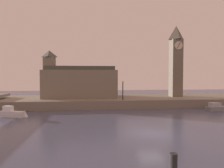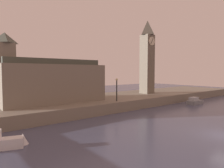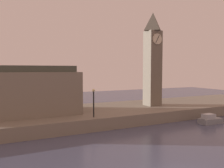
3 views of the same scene
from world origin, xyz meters
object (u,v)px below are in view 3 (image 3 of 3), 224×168
Objects in this scene: parliament_hall at (17,91)px; boat_cruiser_grey at (212,120)px; streetlamp at (94,99)px; clock_tower at (153,58)px.

parliament_hall is 3.71× the size of boat_cruiser_grey.
streetlamp is at bearing 165.55° from boat_cruiser_grey.
streetlamp is 16.19m from boat_cruiser_grey.
streetlamp is at bearing -159.13° from clock_tower.
parliament_hall reaches higher than boat_cruiser_grey.
clock_tower is at bearing 20.87° from streetlamp.
boat_cruiser_grey is at bearing -21.62° from parliament_hall.
clock_tower reaches higher than boat_cruiser_grey.
streetlamp is 0.88× the size of boat_cruiser_grey.
parliament_hall is 4.20× the size of streetlamp.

